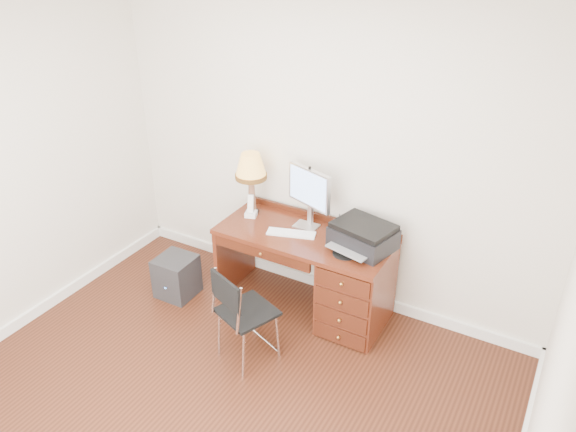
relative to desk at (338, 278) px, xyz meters
The scene contains 12 objects.
ground 1.50m from the desk, 102.93° to the right, with size 4.00×4.00×0.00m, color #32150B.
room_shell 0.91m from the desk, 112.63° to the right, with size 4.00×4.00×4.00m.
desk is the anchor object (origin of this frame).
monitor 0.78m from the desk, 158.82° to the left, with size 0.45×0.23×0.54m.
keyboard 0.55m from the desk, behind, with size 0.41×0.12×0.02m, color white.
mouse_pad 0.38m from the desk, 49.29° to the right, with size 0.20×0.20×0.04m.
printer 0.48m from the desk, 16.32° to the left, with size 0.55×0.47×0.21m.
leg_lamp 1.20m from the desk, behind, with size 0.28×0.28×0.57m.
phone 0.98m from the desk, behind, with size 0.12×0.12×0.21m.
pen_cup 0.44m from the desk, 115.81° to the left, with size 0.08×0.08×0.10m, color black.
chair 0.95m from the desk, 115.30° to the right, with size 0.50×0.51×0.83m.
equipment_box 1.51m from the desk, 163.81° to the right, with size 0.33×0.33×0.39m, color black.
Camera 1 is at (1.89, -2.23, 3.15)m, focal length 35.00 mm.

